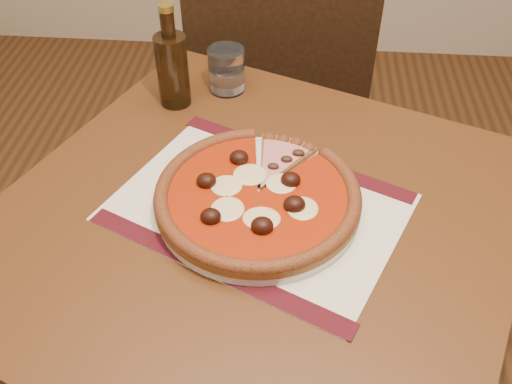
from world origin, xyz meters
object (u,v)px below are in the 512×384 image
pizza (258,194)px  bottle (172,67)px  chair_far (279,81)px  plate (258,203)px  table (255,256)px  water_glass (227,70)px

pizza → bottle: size_ratio=1.60×
chair_far → plate: bearing=87.8°
table → chair_far: size_ratio=1.08×
table → chair_far: (0.00, 0.72, -0.09)m
table → water_glass: bearing=103.8°
table → bottle: size_ratio=5.06×
plate → table: bearing=-101.5°
table → bottle: bottle is taller
plate → bottle: 0.35m
chair_far → plate: 0.73m
chair_far → pizza: size_ratio=2.94×
plate → water_glass: 0.36m
plate → pizza: (-0.00, -0.00, 0.02)m
table → plate: (0.00, 0.02, 0.11)m
water_glass → plate: bearing=-75.1°
chair_far → pizza: (-0.00, -0.70, 0.23)m
table → bottle: bearing=121.4°
pizza → table: bearing=-101.5°
chair_far → water_glass: 0.44m
water_glass → pizza: bearing=-75.1°
plate → bottle: size_ratio=1.57×
plate → water_glass: (-0.09, 0.35, 0.03)m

